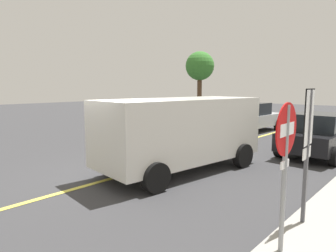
{
  "coord_description": "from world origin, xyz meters",
  "views": [
    {
      "loc": [
        -5.15,
        -6.56,
        2.55
      ],
      "look_at": [
        1.43,
        -0.67,
        1.39
      ],
      "focal_mm": 31.92,
      "sensor_mm": 36.0,
      "label": 1
    }
  ],
  "objects": [
    {
      "name": "ground_plane",
      "position": [
        0.0,
        0.0,
        0.0
      ],
      "size": [
        80.0,
        80.0,
        0.0
      ],
      "primitive_type": "plane",
      "color": "#38383A"
    },
    {
      "name": "lane_marking_centre",
      "position": [
        3.0,
        0.0,
        0.01
      ],
      "size": [
        28.0,
        0.16,
        0.01
      ],
      "primitive_type": "cube",
      "color": "#E0D14C"
    },
    {
      "name": "stop_sign",
      "position": [
        -0.97,
        -5.05,
        1.6
      ],
      "size": [
        0.76,
        0.07,
        2.34
      ],
      "color": "gray",
      "rests_on": "ground_plane"
    },
    {
      "name": "speed_limit_sign",
      "position": [
        0.24,
        -4.97,
        1.76
      ],
      "size": [
        0.54,
        0.06,
        2.52
      ],
      "color": "#4C4C51",
      "rests_on": "ground_plane"
    },
    {
      "name": "white_van",
      "position": [
        1.7,
        -0.93,
        1.27
      ],
      "size": [
        5.41,
        2.79,
        2.2
      ],
      "color": "silver",
      "rests_on": "ground_plane"
    },
    {
      "name": "car_silver_near_curb",
      "position": [
        10.72,
        1.23,
        0.82
      ],
      "size": [
        4.39,
        2.17,
        1.64
      ],
      "color": "#B7BABF",
      "rests_on": "ground_plane"
    },
    {
      "name": "car_black_mid_road",
      "position": [
        6.81,
        -3.46,
        0.8
      ],
      "size": [
        4.19,
        2.21,
        1.58
      ],
      "color": "black",
      "rests_on": "ground_plane"
    },
    {
      "name": "tree_left_verge",
      "position": [
        15.72,
        8.52,
        4.2
      ],
      "size": [
        2.42,
        2.42,
        5.51
      ],
      "color": "#513823",
      "rests_on": "ground_plane"
    }
  ]
}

